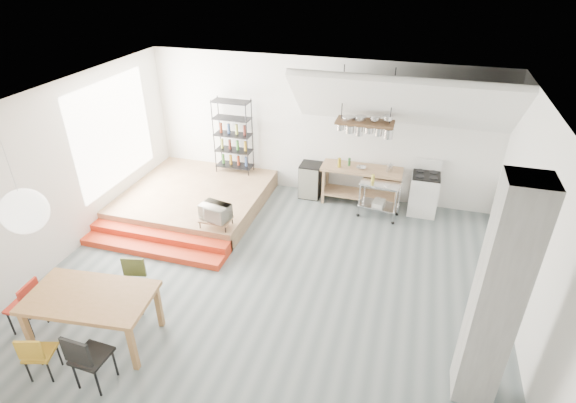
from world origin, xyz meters
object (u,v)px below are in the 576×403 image
(mini_fridge, at_px, (311,180))
(stove, at_px, (424,193))
(rolling_cart, at_px, (380,195))
(dining_table, at_px, (90,300))

(mini_fridge, bearing_deg, stove, -0.97)
(rolling_cart, distance_m, mini_fridge, 1.74)
(stove, height_order, rolling_cart, stove)
(dining_table, height_order, rolling_cart, dining_table)
(stove, relative_size, rolling_cart, 1.30)
(stove, xyz_separation_m, mini_fridge, (-2.58, 0.04, -0.07))
(dining_table, xyz_separation_m, rolling_cart, (3.64, 4.82, -0.22))
(stove, distance_m, mini_fridge, 2.58)
(stove, distance_m, rolling_cart, 1.03)
(dining_table, relative_size, rolling_cart, 2.09)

